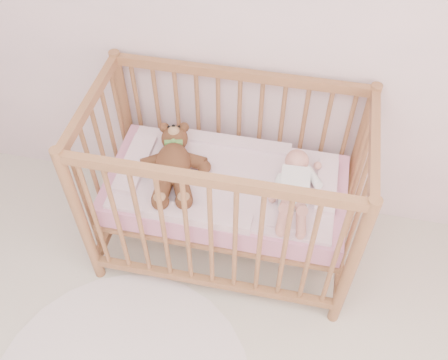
% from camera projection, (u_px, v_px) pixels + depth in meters
% --- Properties ---
extents(crib, '(1.36, 0.76, 1.00)m').
position_uv_depth(crib, '(226.00, 188.00, 2.57)').
color(crib, '#996241').
rests_on(crib, floor).
extents(mattress, '(1.22, 0.62, 0.13)m').
position_uv_depth(mattress, '(226.00, 190.00, 2.58)').
color(mattress, pink).
rests_on(mattress, crib).
extents(blanket, '(1.10, 0.58, 0.06)m').
position_uv_depth(blanket, '(226.00, 180.00, 2.53)').
color(blanket, '#ECA2B9').
rests_on(blanket, mattress).
extents(baby, '(0.29, 0.55, 0.13)m').
position_uv_depth(baby, '(295.00, 184.00, 2.41)').
color(baby, white).
rests_on(baby, blanket).
extents(teddy_bear, '(0.51, 0.63, 0.15)m').
position_uv_depth(teddy_bear, '(173.00, 164.00, 2.49)').
color(teddy_bear, brown).
rests_on(teddy_bear, blanket).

